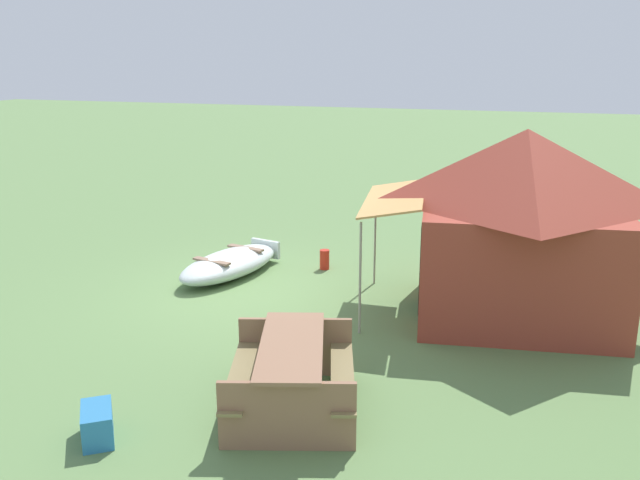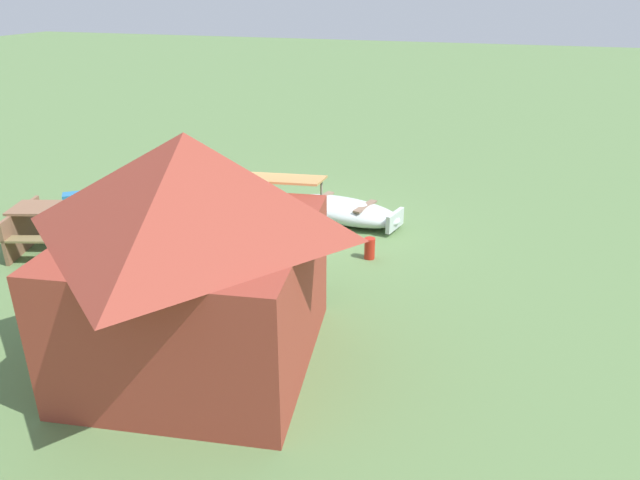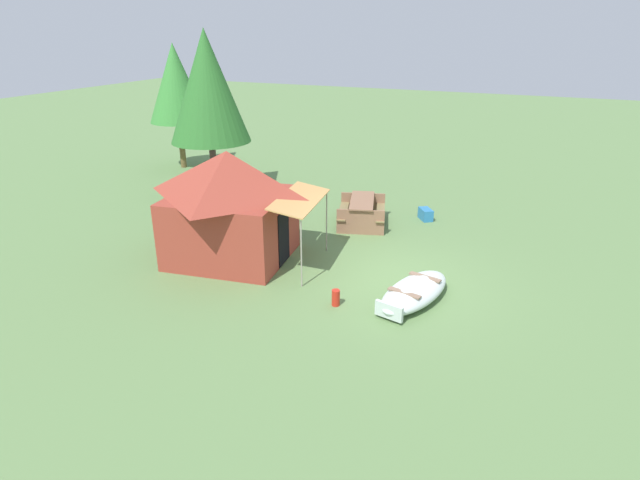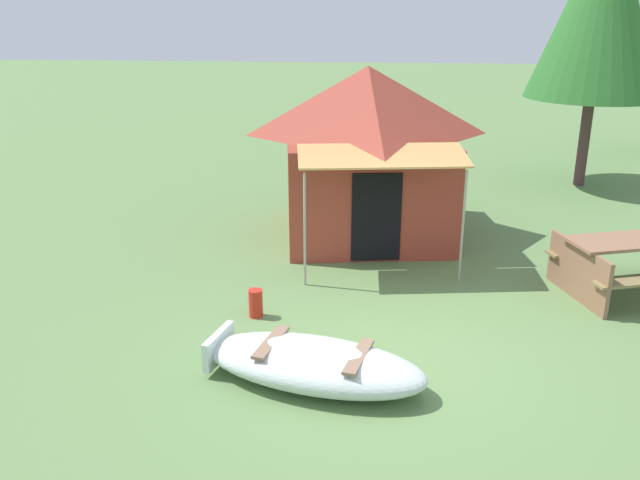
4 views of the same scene
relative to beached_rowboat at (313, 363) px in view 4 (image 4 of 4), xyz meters
The scene contains 6 objects.
ground_plane 1.14m from the beached_rowboat, 44.28° to the left, with size 80.00×80.00×0.00m, color #5D7F49.
beached_rowboat is the anchor object (origin of this frame).
canvas_cabin_tent 5.18m from the beached_rowboat, 85.22° to the left, with size 3.28×4.23×2.87m.
picnic_table 5.01m from the beached_rowboat, 33.28° to the left, with size 2.21×1.89×0.80m.
fuel_can 1.77m from the beached_rowboat, 120.28° to the left, with size 0.18×0.18×0.37m, color red.
pine_tree_back_left 10.72m from the beached_rowboat, 59.84° to the left, with size 2.78×2.78×5.69m.
Camera 4 is at (-0.16, -7.00, 3.83)m, focal length 37.69 mm.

